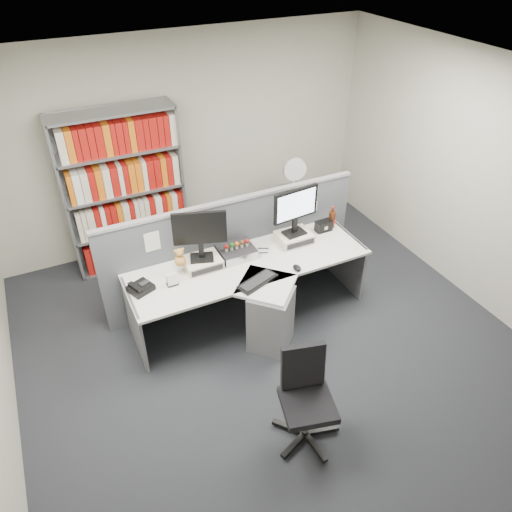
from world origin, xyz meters
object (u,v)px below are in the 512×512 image
desktop_pc (236,251)px  desk_phone (140,288)px  mouse (297,268)px  shelving_unit (124,193)px  office_chair (306,394)px  monitor_right (296,208)px  monitor_left (200,232)px  speaker (324,226)px  keyboard (258,281)px  desk_fan (294,172)px  desk_calendar (172,280)px  filing_cabinet (292,216)px  desk (258,294)px  cola_bottle (332,219)px

desktop_pc → desk_phone: 1.10m
mouse → shelving_unit: (-1.30, 1.94, 0.23)m
office_chair → monitor_right: bearing=63.8°
monitor_left → office_chair: monitor_left is taller
desk_phone → speaker: (2.21, 0.15, 0.03)m
speaker → office_chair: 2.22m
monitor_right → keyboard: size_ratio=1.18×
desk_fan → monitor_right: bearing=-119.1°
desk_phone → desk_calendar: bearing=-8.8°
monitor_left → speaker: 1.56m
keyboard → desk_phone: desk_phone is taller
mouse → desk_calendar: bearing=165.5°
filing_cabinet → desktop_pc: bearing=-142.0°
mouse → speaker: size_ratio=0.61×
desk → desk_phone: 1.23m
monitor_right → desk_calendar: bearing=-174.0°
speaker → desk_fan: size_ratio=0.38×
desktop_pc → shelving_unit: (-0.84, 1.44, 0.21)m
keyboard → speaker: speaker is taller
monitor_right → cola_bottle: size_ratio=2.05×
monitor_left → keyboard: size_ratio=1.18×
monitor_right → keyboard: monitor_right is taller
mouse → desk_calendar: (-1.25, 0.32, 0.03)m
desktop_pc → filing_cabinet: 1.66m
keyboard → shelving_unit: 2.15m
mouse → filing_cabinet: bearing=61.9°
monitor_right → filing_cabinet: size_ratio=0.79×
monitor_left → mouse: 1.07m
keyboard → cola_bottle: (1.24, 0.57, 0.09)m
monitor_left → desk_fan: bearing=31.4°
desktop_pc → filing_cabinet: size_ratio=0.54×
speaker → mouse: bearing=-141.3°
monitor_left → desk_phone: 0.80m
monitor_right → filing_cabinet: monitor_right is taller
monitor_left → desk_calendar: 0.56m
desk_phone → cola_bottle: cola_bottle is taller
speaker → office_chair: size_ratio=0.21×
desktop_pc → mouse: size_ratio=3.25×
shelving_unit → desk_fan: size_ratio=3.98×
desk_fan → desktop_pc: bearing=-142.0°
monitor_left → desk_calendar: size_ratio=4.12×
desk → shelving_unit: (-0.90, 1.85, 0.52)m
desk → cola_bottle: 1.31m
monitor_right → office_chair: bearing=-116.2°
mouse → shelving_unit: size_ratio=0.06×
desk_phone → desk_fan: bearing=25.5°
cola_bottle → desk: bearing=-158.9°
keyboard → desk_fan: (1.26, 1.51, 0.28)m
mouse → shelving_unit: bearing=123.8°
desk_phone → filing_cabinet: 2.64m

